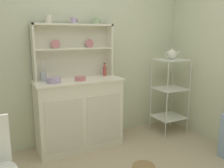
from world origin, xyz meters
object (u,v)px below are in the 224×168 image
object	(u,v)px
hutch_shelf_unit	(73,47)
porcelain_teapot	(172,54)
utensil_jar	(44,77)
bowl_mixing_large	(54,80)
cup_cream_0	(49,19)
hutch_cabinet	(79,113)
jam_bottle	(105,71)
bakers_rack	(170,88)

from	to	relation	value
hutch_shelf_unit	porcelain_teapot	distance (m)	1.40
utensil_jar	bowl_mixing_large	bearing A→B (deg)	-60.34
hutch_shelf_unit	cup_cream_0	world-z (taller)	cup_cream_0
bowl_mixing_large	hutch_cabinet	bearing A→B (deg)	12.83
hutch_shelf_unit	jam_bottle	size ratio (longest dim) A/B	5.70
jam_bottle	porcelain_teapot	world-z (taller)	porcelain_teapot
jam_bottle	hutch_shelf_unit	bearing A→B (deg)	169.20
hutch_cabinet	jam_bottle	size ratio (longest dim) A/B	6.10
hutch_shelf_unit	bowl_mixing_large	bearing A→B (deg)	-143.59
hutch_shelf_unit	bowl_mixing_large	world-z (taller)	hutch_shelf_unit
bowl_mixing_large	porcelain_teapot	xyz separation A→B (m)	(1.68, -0.08, 0.24)
hutch_shelf_unit	bowl_mixing_large	distance (m)	0.54
jam_bottle	utensil_jar	xyz separation A→B (m)	(-0.82, -0.01, -0.01)
bowl_mixing_large	utensil_jar	world-z (taller)	utensil_jar
utensil_jar	porcelain_teapot	xyz separation A→B (m)	(1.77, -0.23, 0.22)
bowl_mixing_large	utensil_jar	bearing A→B (deg)	119.66
hutch_cabinet	bowl_mixing_large	bearing A→B (deg)	-167.17
utensil_jar	porcelain_teapot	bearing A→B (deg)	-7.57
hutch_shelf_unit	porcelain_teapot	size ratio (longest dim) A/B	4.46
utensil_jar	porcelain_teapot	world-z (taller)	porcelain_teapot
cup_cream_0	jam_bottle	distance (m)	0.97
hutch_cabinet	bakers_rack	world-z (taller)	bakers_rack
hutch_cabinet	cup_cream_0	distance (m)	1.22
hutch_cabinet	bakers_rack	distance (m)	1.39
bakers_rack	utensil_jar	bearing A→B (deg)	172.43
jam_bottle	utensil_jar	bearing A→B (deg)	-179.36
bowl_mixing_large	bakers_rack	bearing A→B (deg)	-2.87
hutch_shelf_unit	cup_cream_0	xyz separation A→B (m)	(-0.30, -0.04, 0.33)
hutch_cabinet	hutch_shelf_unit	distance (m)	0.86
hutch_cabinet	cup_cream_0	size ratio (longest dim) A/B	11.72
cup_cream_0	hutch_cabinet	bearing A→B (deg)	-22.04
hutch_cabinet	bakers_rack	xyz separation A→B (m)	(1.36, -0.16, 0.22)
utensil_jar	cup_cream_0	bearing A→B (deg)	23.17
hutch_shelf_unit	bakers_rack	size ratio (longest dim) A/B	0.93
hutch_shelf_unit	bowl_mixing_large	xyz separation A→B (m)	(-0.32, -0.24, -0.37)
cup_cream_0	bakers_rack	bearing A→B (deg)	-9.56
hutch_cabinet	hutch_shelf_unit	size ratio (longest dim) A/B	1.07
bakers_rack	hutch_shelf_unit	bearing A→B (deg)	166.70
porcelain_teapot	bowl_mixing_large	bearing A→B (deg)	177.13
cup_cream_0	jam_bottle	xyz separation A→B (m)	(0.71, -0.04, -0.66)
hutch_cabinet	bakers_rack	size ratio (longest dim) A/B	0.99
bakers_rack	bowl_mixing_large	size ratio (longest dim) A/B	6.76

